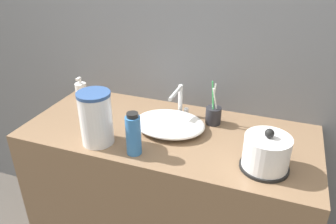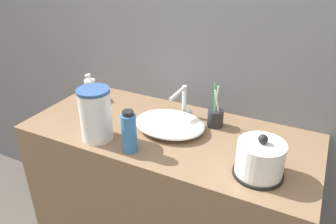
{
  "view_description": "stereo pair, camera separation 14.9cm",
  "coord_description": "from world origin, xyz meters",
  "px_view_note": "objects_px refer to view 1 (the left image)",
  "views": [
    {
      "loc": [
        0.46,
        -0.94,
        1.67
      ],
      "look_at": [
        -0.0,
        0.3,
        0.98
      ],
      "focal_mm": 35.0,
      "sensor_mm": 36.0,
      "label": 1
    },
    {
      "loc": [
        0.59,
        -0.88,
        1.67
      ],
      "look_at": [
        -0.0,
        0.3,
        0.98
      ],
      "focal_mm": 35.0,
      "sensor_mm": 36.0,
      "label": 2
    }
  ],
  "objects_px": {
    "electric_kettle": "(266,154)",
    "water_pitcher": "(96,118)",
    "faucet": "(179,100)",
    "toothbrush_cup": "(213,115)",
    "shampoo_bottle": "(133,134)",
    "lotion_bottle": "(81,92)"
  },
  "relations": [
    {
      "from": "shampoo_bottle",
      "to": "electric_kettle",
      "type": "bearing_deg",
      "value": 8.78
    },
    {
      "from": "electric_kettle",
      "to": "water_pitcher",
      "type": "xyz_separation_m",
      "value": [
        -0.71,
        -0.06,
        0.05
      ]
    },
    {
      "from": "toothbrush_cup",
      "to": "electric_kettle",
      "type": "bearing_deg",
      "value": -46.2
    },
    {
      "from": "electric_kettle",
      "to": "shampoo_bottle",
      "type": "distance_m",
      "value": 0.53
    },
    {
      "from": "faucet",
      "to": "shampoo_bottle",
      "type": "bearing_deg",
      "value": -101.34
    },
    {
      "from": "shampoo_bottle",
      "to": "water_pitcher",
      "type": "bearing_deg",
      "value": 173.0
    },
    {
      "from": "electric_kettle",
      "to": "toothbrush_cup",
      "type": "relative_size",
      "value": 0.86
    },
    {
      "from": "toothbrush_cup",
      "to": "shampoo_bottle",
      "type": "height_order",
      "value": "toothbrush_cup"
    },
    {
      "from": "lotion_bottle",
      "to": "shampoo_bottle",
      "type": "distance_m",
      "value": 0.61
    },
    {
      "from": "toothbrush_cup",
      "to": "shampoo_bottle",
      "type": "xyz_separation_m",
      "value": [
        -0.25,
        -0.36,
        0.04
      ]
    },
    {
      "from": "toothbrush_cup",
      "to": "lotion_bottle",
      "type": "xyz_separation_m",
      "value": [
        -0.74,
        -0.01,
        0.01
      ]
    },
    {
      "from": "shampoo_bottle",
      "to": "water_pitcher",
      "type": "height_order",
      "value": "water_pitcher"
    },
    {
      "from": "toothbrush_cup",
      "to": "lotion_bottle",
      "type": "distance_m",
      "value": 0.74
    },
    {
      "from": "electric_kettle",
      "to": "toothbrush_cup",
      "type": "height_order",
      "value": "toothbrush_cup"
    },
    {
      "from": "faucet",
      "to": "electric_kettle",
      "type": "bearing_deg",
      "value": -32.79
    },
    {
      "from": "faucet",
      "to": "toothbrush_cup",
      "type": "distance_m",
      "value": 0.18
    },
    {
      "from": "faucet",
      "to": "water_pitcher",
      "type": "relative_size",
      "value": 0.71
    },
    {
      "from": "electric_kettle",
      "to": "water_pitcher",
      "type": "bearing_deg",
      "value": -175.34
    },
    {
      "from": "electric_kettle",
      "to": "shampoo_bottle",
      "type": "bearing_deg",
      "value": -171.22
    },
    {
      "from": "lotion_bottle",
      "to": "shampoo_bottle",
      "type": "relative_size",
      "value": 0.75
    },
    {
      "from": "faucet",
      "to": "lotion_bottle",
      "type": "height_order",
      "value": "faucet"
    },
    {
      "from": "water_pitcher",
      "to": "electric_kettle",
      "type": "bearing_deg",
      "value": 4.66
    }
  ]
}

